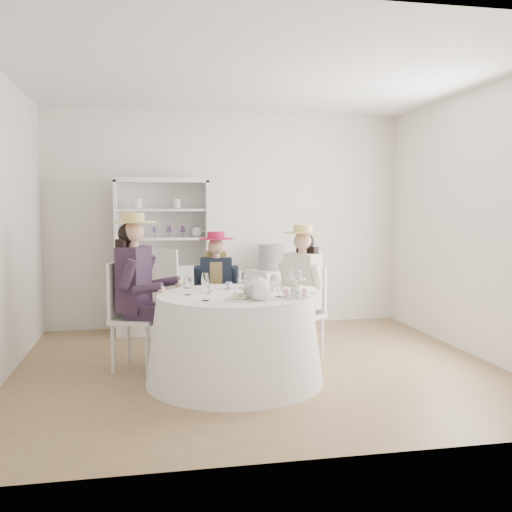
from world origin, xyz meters
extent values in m
plane|color=olive|center=(0.00, 0.00, 0.00)|extent=(4.50, 4.50, 0.00)
plane|color=white|center=(0.00, 0.00, 2.70)|extent=(4.50, 4.50, 0.00)
plane|color=white|center=(0.00, 2.00, 1.35)|extent=(4.50, 0.00, 4.50)
plane|color=white|center=(0.00, -2.00, 1.35)|extent=(4.50, 0.00, 4.50)
plane|color=white|center=(2.25, 0.00, 1.35)|extent=(0.00, 4.50, 4.50)
cone|color=white|center=(-0.28, -0.38, 0.37)|extent=(1.53, 1.53, 0.75)
cylinder|color=white|center=(-0.28, -0.38, 0.76)|extent=(1.33, 1.33, 0.02)
cube|color=silver|center=(-0.84, 1.67, 0.41)|extent=(1.16, 0.67, 0.82)
cube|color=silver|center=(-0.84, 1.86, 1.32)|extent=(1.07, 0.31, 1.00)
cube|color=silver|center=(-0.84, 1.67, 1.82)|extent=(1.16, 0.67, 0.05)
cube|color=silver|center=(-1.36, 1.67, 1.32)|extent=(0.14, 0.41, 1.00)
cube|color=silver|center=(-0.31, 1.67, 1.32)|extent=(0.14, 0.41, 1.00)
cube|color=silver|center=(-0.84, 1.67, 1.14)|extent=(1.08, 0.61, 0.03)
cube|color=silver|center=(-0.84, 1.67, 1.48)|extent=(1.08, 0.61, 0.03)
sphere|color=white|center=(-0.43, 1.67, 1.21)|extent=(0.13, 0.13, 0.13)
cube|color=silver|center=(0.50, 1.71, 0.37)|extent=(0.62, 0.62, 0.73)
cylinder|color=black|center=(0.50, 1.71, 0.89)|extent=(0.35, 0.35, 0.31)
cube|color=silver|center=(-1.12, 0.16, 0.47)|extent=(0.54, 0.54, 0.04)
cylinder|color=silver|center=(-1.03, -0.06, 0.23)|extent=(0.04, 0.04, 0.46)
cylinder|color=silver|center=(-0.90, 0.25, 0.23)|extent=(0.04, 0.04, 0.46)
cylinder|color=silver|center=(-1.34, 0.07, 0.23)|extent=(0.04, 0.04, 0.46)
cylinder|color=silver|center=(-1.21, 0.38, 0.23)|extent=(0.04, 0.04, 0.46)
cube|color=silver|center=(-1.29, 0.23, 0.75)|extent=(0.18, 0.37, 0.52)
cube|color=black|center=(-1.14, 0.17, 0.85)|extent=(0.34, 0.42, 0.60)
cube|color=black|center=(-1.04, 0.02, 0.55)|extent=(0.38, 0.26, 0.12)
cylinder|color=black|center=(-0.91, -0.03, 0.24)|extent=(0.10, 0.10, 0.48)
cylinder|color=black|center=(-1.18, -0.05, 0.92)|extent=(0.20, 0.16, 0.28)
cube|color=black|center=(-0.97, 0.20, 0.55)|extent=(0.38, 0.26, 0.12)
cylinder|color=black|center=(-0.83, 0.14, 0.24)|extent=(0.10, 0.10, 0.48)
cylinder|color=black|center=(-1.02, 0.35, 0.92)|extent=(0.20, 0.16, 0.28)
cylinder|color=#D8A889|center=(-1.14, 0.17, 1.17)|extent=(0.09, 0.09, 0.08)
sphere|color=#D8A889|center=(-1.14, 0.17, 1.28)|extent=(0.20, 0.20, 0.20)
sphere|color=black|center=(-1.18, 0.19, 1.27)|extent=(0.20, 0.20, 0.20)
cube|color=black|center=(-1.21, 0.20, 1.03)|extent=(0.17, 0.26, 0.39)
cylinder|color=#D4C067|center=(-1.14, 0.17, 1.38)|extent=(0.41, 0.41, 0.01)
cylinder|color=#D4C067|center=(-1.14, 0.17, 1.42)|extent=(0.21, 0.21, 0.08)
cube|color=silver|center=(-0.32, 0.62, 0.40)|extent=(0.40, 0.40, 0.04)
cylinder|color=silver|center=(-0.48, 0.49, 0.20)|extent=(0.03, 0.03, 0.39)
cylinder|color=silver|center=(-0.19, 0.46, 0.20)|extent=(0.03, 0.03, 0.39)
cylinder|color=silver|center=(-0.44, 0.77, 0.20)|extent=(0.03, 0.03, 0.39)
cylinder|color=silver|center=(-0.16, 0.74, 0.20)|extent=(0.03, 0.03, 0.39)
cube|color=silver|center=(-0.30, 0.77, 0.64)|extent=(0.34, 0.07, 0.45)
cube|color=#171F2E|center=(-0.32, 0.63, 0.73)|extent=(0.34, 0.22, 0.52)
cube|color=tan|center=(-0.32, 0.63, 0.73)|extent=(0.15, 0.21, 0.45)
cube|color=#171F2E|center=(-0.41, 0.52, 0.47)|extent=(0.15, 0.32, 0.11)
cylinder|color=#171F2E|center=(-0.43, 0.39, 0.21)|extent=(0.09, 0.09, 0.41)
cylinder|color=#171F2E|center=(-0.51, 0.62, 0.80)|extent=(0.10, 0.16, 0.25)
cube|color=#171F2E|center=(-0.25, 0.50, 0.47)|extent=(0.15, 0.32, 0.11)
cylinder|color=#171F2E|center=(-0.27, 0.37, 0.21)|extent=(0.09, 0.09, 0.41)
cylinder|color=#171F2E|center=(-0.14, 0.57, 0.80)|extent=(0.10, 0.16, 0.25)
cylinder|color=#D8A889|center=(-0.32, 0.63, 1.01)|extent=(0.08, 0.08, 0.07)
sphere|color=#D8A889|center=(-0.32, 0.63, 1.11)|extent=(0.17, 0.17, 0.17)
sphere|color=tan|center=(-0.31, 0.67, 1.09)|extent=(0.17, 0.17, 0.17)
cube|color=tan|center=(-0.31, 0.70, 0.88)|extent=(0.22, 0.10, 0.34)
cylinder|color=#B71B47|center=(-0.32, 0.63, 1.19)|extent=(0.36, 0.36, 0.01)
cylinder|color=#B71B47|center=(-0.32, 0.63, 1.22)|extent=(0.18, 0.18, 0.07)
cube|color=silver|center=(0.49, 0.25, 0.43)|extent=(0.53, 0.53, 0.04)
cylinder|color=silver|center=(0.28, 0.28, 0.21)|extent=(0.03, 0.03, 0.42)
cylinder|color=silver|center=(0.46, 0.04, 0.21)|extent=(0.03, 0.03, 0.42)
cylinder|color=silver|center=(0.52, 0.46, 0.21)|extent=(0.03, 0.03, 0.42)
cylinder|color=silver|center=(0.70, 0.22, 0.21)|extent=(0.03, 0.03, 0.42)
cube|color=silver|center=(0.63, 0.35, 0.68)|extent=(0.24, 0.31, 0.47)
cube|color=silver|center=(0.50, 0.26, 0.78)|extent=(0.36, 0.39, 0.55)
cube|color=silver|center=(0.35, 0.25, 0.50)|extent=(0.33, 0.29, 0.11)
cylinder|color=silver|center=(0.24, 0.17, 0.22)|extent=(0.09, 0.09, 0.44)
cylinder|color=silver|center=(0.36, 0.40, 0.84)|extent=(0.18, 0.17, 0.26)
cube|color=silver|center=(0.45, 0.12, 0.50)|extent=(0.33, 0.29, 0.11)
cylinder|color=silver|center=(0.34, 0.04, 0.22)|extent=(0.09, 0.09, 0.44)
cylinder|color=silver|center=(0.59, 0.08, 0.84)|extent=(0.18, 0.17, 0.26)
cylinder|color=#D8A889|center=(0.50, 0.26, 1.07)|extent=(0.09, 0.09, 0.08)
sphere|color=#D8A889|center=(0.50, 0.26, 1.18)|extent=(0.18, 0.18, 0.18)
sphere|color=black|center=(0.54, 0.29, 1.16)|extent=(0.18, 0.18, 0.18)
cube|color=black|center=(0.56, 0.31, 0.94)|extent=(0.20, 0.23, 0.36)
cylinder|color=#D4C067|center=(0.50, 0.26, 1.26)|extent=(0.38, 0.38, 0.01)
cylinder|color=#D4C067|center=(0.50, 0.26, 1.30)|extent=(0.19, 0.19, 0.08)
cube|color=silver|center=(-0.74, 1.42, 0.48)|extent=(0.60, 0.60, 0.04)
cylinder|color=silver|center=(-0.50, 1.46, 0.24)|extent=(0.04, 0.04, 0.47)
cylinder|color=silver|center=(-0.79, 1.66, 0.24)|extent=(0.04, 0.04, 0.47)
cylinder|color=silver|center=(-0.70, 1.18, 0.24)|extent=(0.04, 0.04, 0.47)
cylinder|color=silver|center=(-0.98, 1.38, 0.24)|extent=(0.04, 0.04, 0.47)
cube|color=silver|center=(-0.85, 1.26, 0.77)|extent=(0.35, 0.26, 0.54)
imported|color=white|center=(-0.49, -0.19, 0.80)|extent=(0.09, 0.09, 0.06)
imported|color=white|center=(-0.29, -0.10, 0.79)|extent=(0.07, 0.07, 0.06)
imported|color=white|center=(-0.07, -0.21, 0.80)|extent=(0.10, 0.10, 0.06)
imported|color=white|center=(-0.08, -0.44, 0.79)|extent=(0.31, 0.31, 0.06)
sphere|color=#D2697B|center=(0.00, -0.45, 0.85)|extent=(0.06, 0.06, 0.06)
sphere|color=white|center=(-0.02, -0.42, 0.85)|extent=(0.06, 0.06, 0.06)
sphere|color=#D2697B|center=(-0.05, -0.40, 0.85)|extent=(0.06, 0.06, 0.06)
sphere|color=white|center=(-0.09, -0.41, 0.85)|extent=(0.06, 0.06, 0.06)
sphere|color=#D2697B|center=(-0.11, -0.44, 0.85)|extent=(0.06, 0.06, 0.06)
sphere|color=white|center=(-0.11, -0.47, 0.85)|extent=(0.06, 0.06, 0.06)
sphere|color=#D2697B|center=(-0.09, -0.50, 0.85)|extent=(0.06, 0.06, 0.06)
sphere|color=white|center=(-0.05, -0.51, 0.85)|extent=(0.06, 0.06, 0.06)
sphere|color=#D2697B|center=(-0.02, -0.49, 0.85)|extent=(0.06, 0.06, 0.06)
sphere|color=white|center=(-0.14, -0.72, 0.85)|extent=(0.19, 0.19, 0.19)
cylinder|color=white|center=(-0.02, -0.72, 0.86)|extent=(0.11, 0.03, 0.09)
cylinder|color=white|center=(-0.14, -0.72, 0.95)|extent=(0.04, 0.04, 0.02)
cylinder|color=white|center=(-0.28, -0.69, 0.77)|extent=(0.25, 0.25, 0.01)
cube|color=beige|center=(-0.33, -0.71, 0.79)|extent=(0.06, 0.04, 0.03)
cube|color=beige|center=(-0.28, -0.69, 0.81)|extent=(0.07, 0.05, 0.03)
cube|color=beige|center=(-0.24, -0.67, 0.79)|extent=(0.07, 0.06, 0.03)
cube|color=beige|center=(-0.30, -0.65, 0.81)|extent=(0.07, 0.07, 0.03)
cube|color=beige|center=(-0.26, -0.73, 0.79)|extent=(0.06, 0.07, 0.03)
cylinder|color=white|center=(0.19, -0.66, 0.77)|extent=(0.24, 0.24, 0.01)
cylinder|color=white|center=(0.19, -0.66, 0.84)|extent=(0.02, 0.02, 0.16)
cylinder|color=white|center=(0.19, -0.66, 0.92)|extent=(0.18, 0.18, 0.01)
camera|label=1|loc=(-1.02, -5.19, 1.52)|focal=40.00mm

